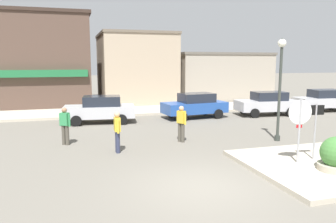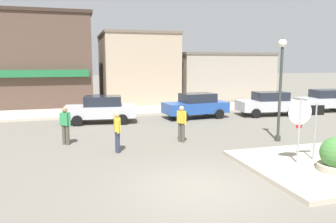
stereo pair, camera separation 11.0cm
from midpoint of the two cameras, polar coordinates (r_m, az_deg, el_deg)
ground_plane at (r=9.55m, az=5.61°, el=-12.99°), size 160.00×160.00×0.00m
kerb_far at (r=23.32m, az=-7.99°, el=0.09°), size 80.00×4.00×0.15m
stop_sign at (r=11.69m, az=21.68°, el=-1.81°), size 0.81×0.14×2.30m
one_way_sign at (r=12.35m, az=24.02°, el=-2.29°), size 0.60×0.10×2.10m
planter at (r=11.53m, az=27.04°, el=-7.16°), size 1.10×1.10×1.23m
lamp_post at (r=15.17m, az=18.80°, el=6.10°), size 0.36×0.36×4.54m
parked_car_nearest at (r=19.35m, az=-11.91°, el=0.43°), size 4.17×2.21×1.56m
parked_car_second at (r=20.68m, az=4.57°, el=1.11°), size 4.16×2.21×1.56m
parked_car_third at (r=22.62m, az=16.77°, el=1.42°), size 4.15×2.17×1.56m
parked_car_fourth at (r=25.91m, az=25.36°, el=1.83°), size 4.14×2.16×1.56m
pedestrian_crossing_near at (r=14.57m, az=-17.70°, el=-2.23°), size 0.49×0.40×1.61m
pedestrian_crossing_far at (r=12.87m, az=-9.05°, el=-3.32°), size 0.23×0.55×1.61m
pedestrian_kerb_side at (r=14.40m, az=2.12°, el=-1.95°), size 0.36×0.53×1.61m
building_corner_shop at (r=28.61m, az=-23.83°, el=8.12°), size 10.14×7.63×7.21m
building_storefront_left_near at (r=28.68m, az=-5.88°, el=7.45°), size 6.01×7.38×5.86m
building_storefront_left_mid at (r=31.14m, az=8.26°, el=6.06°), size 8.56×6.59×4.30m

